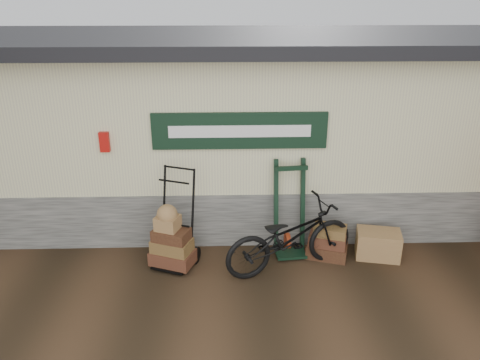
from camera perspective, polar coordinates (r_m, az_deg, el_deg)
name	(u,v)px	position (r m, az deg, el deg)	size (l,w,h in m)	color
ground	(263,280)	(6.91, 2.78, -12.03)	(80.00, 80.00, 0.00)	black
station_building	(253,122)	(8.75, 1.55, 7.10)	(14.40, 4.10, 3.20)	#4C4C47
porter_trolley	(176,217)	(7.01, -7.83, -4.51)	(0.76, 0.57, 1.52)	black
green_barrow	(290,208)	(7.25, 6.12, -3.47)	(0.55, 0.46, 1.51)	black
suitcase_stack	(327,241)	(7.43, 10.61, -7.33)	(0.61, 0.38, 0.54)	#381A12
wicker_hamper	(378,244)	(7.64, 16.47, -7.51)	(0.66, 0.43, 0.43)	brown
bicycle	(290,233)	(6.89, 6.13, -6.50)	(2.03, 0.71, 1.18)	black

